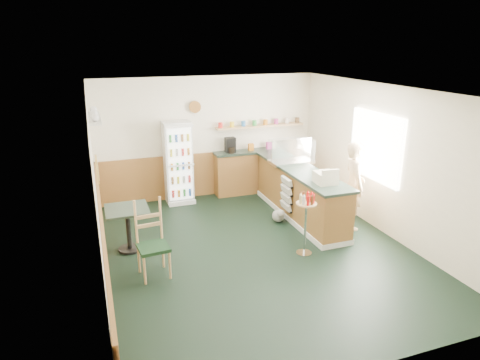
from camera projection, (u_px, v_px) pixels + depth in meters
name	position (u px, v px, depth m)	size (l,w,h in m)	color
ground	(257.00, 250.00, 7.34)	(6.00, 6.00, 0.00)	black
room_envelope	(230.00, 155.00, 7.45)	(5.04, 6.02, 2.72)	white
service_counter	(300.00, 195.00, 8.59)	(0.68, 3.01, 1.01)	#955A30
back_counter	(260.00, 169.00, 10.05)	(2.24, 0.42, 1.69)	#955A30
drinks_fridge	(178.00, 163.00, 9.27)	(0.59, 0.52, 1.79)	white
display_case	(292.00, 152.00, 8.74)	(0.88, 0.46, 0.50)	silver
cash_register	(325.00, 178.00, 7.56)	(0.35, 0.37, 0.20)	beige
shopkeeper	(354.00, 186.00, 7.98)	(0.56, 0.40, 1.67)	tan
condiment_stand	(306.00, 214.00, 6.99)	(0.34, 0.34, 1.06)	silver
newspaper_rack	(286.00, 194.00, 8.34)	(0.09, 0.42, 0.67)	black
cafe_table	(128.00, 221.00, 7.17)	(0.70, 0.70, 0.77)	black
cafe_chair	(152.00, 236.00, 6.44)	(0.48, 0.48, 1.19)	black
dog_doorstop	(279.00, 215.00, 8.42)	(0.24, 0.32, 0.29)	gray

